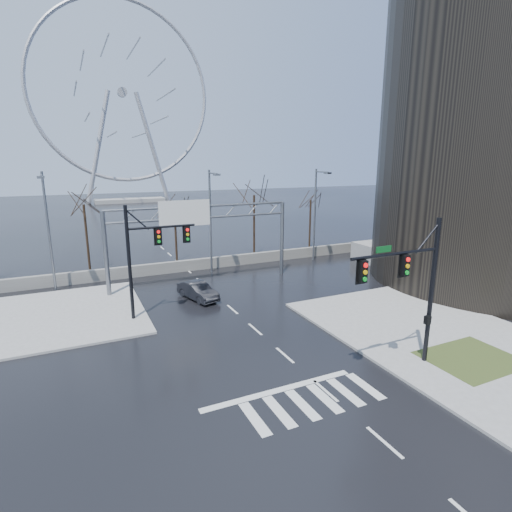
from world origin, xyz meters
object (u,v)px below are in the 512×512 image
ferris_wheel (123,100)px  car (198,291)px  sign_gantry (198,228)px  signal_mast_far (146,251)px  signal_mast_near (414,281)px

ferris_wheel → car: 87.71m
ferris_wheel → sign_gantry: bearing=-93.8°
sign_gantry → signal_mast_far: bearing=-132.5°
sign_gantry → signal_mast_near: bearing=-73.8°
sign_gantry → ferris_wheel: bearing=86.2°
car → ferris_wheel: bearing=69.7°
signal_mast_near → sign_gantry: bearing=106.2°
signal_mast_near → sign_gantry: 19.79m
signal_mast_near → signal_mast_far: size_ratio=1.00×
signal_mast_near → car: size_ratio=1.90×
signal_mast_far → sign_gantry: 8.14m
ferris_wheel → car: size_ratio=12.11×
sign_gantry → ferris_wheel: ferris_wheel is taller
signal_mast_far → ferris_wheel: ferris_wheel is taller
signal_mast_near → car: 17.30m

